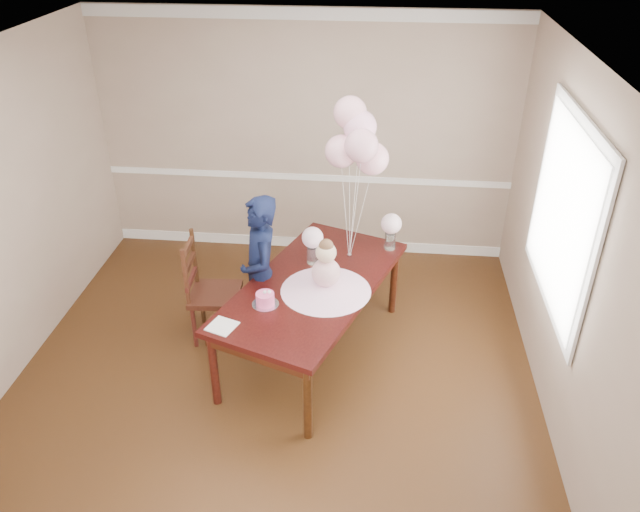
# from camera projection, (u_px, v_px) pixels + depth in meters

# --- Properties ---
(floor) EXTENTS (4.50, 5.00, 0.00)m
(floor) POSITION_uv_depth(u_px,v_px,m) (272.00, 392.00, 5.30)
(floor) COLOR #341D0D
(floor) RESTS_ON ground
(ceiling) EXTENTS (4.50, 5.00, 0.02)m
(ceiling) POSITION_uv_depth(u_px,v_px,m) (255.00, 72.00, 3.91)
(ceiling) COLOR white
(ceiling) RESTS_ON wall_back
(wall_back) EXTENTS (4.50, 0.02, 2.70)m
(wall_back) POSITION_uv_depth(u_px,v_px,m) (305.00, 138.00, 6.74)
(wall_back) COLOR gray
(wall_back) RESTS_ON floor
(wall_right) EXTENTS (0.02, 5.00, 2.70)m
(wall_right) POSITION_uv_depth(u_px,v_px,m) (578.00, 272.00, 4.41)
(wall_right) COLOR gray
(wall_right) RESTS_ON floor
(chair_rail_trim) EXTENTS (4.50, 0.02, 0.07)m
(chair_rail_trim) POSITION_uv_depth(u_px,v_px,m) (306.00, 177.00, 6.96)
(chair_rail_trim) COLOR white
(chair_rail_trim) RESTS_ON wall_back
(crown_molding) EXTENTS (4.50, 0.02, 0.12)m
(crown_molding) POSITION_uv_depth(u_px,v_px,m) (303.00, 13.00, 6.08)
(crown_molding) COLOR silver
(crown_molding) RESTS_ON wall_back
(baseboard_trim) EXTENTS (4.50, 0.02, 0.12)m
(baseboard_trim) POSITION_uv_depth(u_px,v_px,m) (306.00, 242.00, 7.39)
(baseboard_trim) COLOR white
(baseboard_trim) RESTS_ON floor
(window_frame) EXTENTS (0.02, 1.66, 1.56)m
(window_frame) POSITION_uv_depth(u_px,v_px,m) (564.00, 215.00, 4.74)
(window_frame) COLOR silver
(window_frame) RESTS_ON wall_right
(window_blinds) EXTENTS (0.01, 1.50, 1.40)m
(window_blinds) POSITION_uv_depth(u_px,v_px,m) (561.00, 215.00, 4.74)
(window_blinds) COLOR white
(window_blinds) RESTS_ON wall_right
(dining_table_top) EXTENTS (1.65, 2.25, 0.05)m
(dining_table_top) POSITION_uv_depth(u_px,v_px,m) (313.00, 286.00, 5.38)
(dining_table_top) COLOR black
(dining_table_top) RESTS_ON table_leg_fl
(table_apron) EXTENTS (1.52, 2.12, 0.10)m
(table_apron) POSITION_uv_depth(u_px,v_px,m) (313.00, 293.00, 5.42)
(table_apron) COLOR black
(table_apron) RESTS_ON table_leg_fl
(table_leg_fl) EXTENTS (0.09, 0.09, 0.71)m
(table_leg_fl) POSITION_uv_depth(u_px,v_px,m) (214.00, 369.00, 5.02)
(table_leg_fl) COLOR black
(table_leg_fl) RESTS_ON floor
(table_leg_fr) EXTENTS (0.09, 0.09, 0.71)m
(table_leg_fr) POSITION_uv_depth(u_px,v_px,m) (308.00, 402.00, 4.70)
(table_leg_fr) COLOR black
(table_leg_fr) RESTS_ON floor
(table_leg_bl) EXTENTS (0.09, 0.09, 0.71)m
(table_leg_bl) POSITION_uv_depth(u_px,v_px,m) (317.00, 262.00, 6.45)
(table_leg_bl) COLOR black
(table_leg_bl) RESTS_ON floor
(table_leg_br) EXTENTS (0.09, 0.09, 0.71)m
(table_leg_br) POSITION_uv_depth(u_px,v_px,m) (394.00, 281.00, 6.13)
(table_leg_br) COLOR black
(table_leg_br) RESTS_ON floor
(baby_skirt) EXTENTS (0.99, 0.99, 0.10)m
(baby_skirt) POSITION_uv_depth(u_px,v_px,m) (326.00, 286.00, 5.24)
(baby_skirt) COLOR #FFBBE2
(baby_skirt) RESTS_ON dining_table_top
(baby_torso) EXTENTS (0.24, 0.24, 0.24)m
(baby_torso) POSITION_uv_depth(u_px,v_px,m) (326.00, 272.00, 5.18)
(baby_torso) COLOR pink
(baby_torso) RESTS_ON baby_skirt
(baby_head) EXTENTS (0.17, 0.17, 0.17)m
(baby_head) POSITION_uv_depth(u_px,v_px,m) (326.00, 253.00, 5.08)
(baby_head) COLOR beige
(baby_head) RESTS_ON baby_torso
(baby_hair) EXTENTS (0.12, 0.12, 0.12)m
(baby_hair) POSITION_uv_depth(u_px,v_px,m) (326.00, 246.00, 5.05)
(baby_hair) COLOR brown
(baby_hair) RESTS_ON baby_head
(cake_platter) EXTENTS (0.29, 0.29, 0.01)m
(cake_platter) POSITION_uv_depth(u_px,v_px,m) (265.00, 304.00, 5.09)
(cake_platter) COLOR silver
(cake_platter) RESTS_ON dining_table_top
(birthday_cake) EXTENTS (0.19, 0.19, 0.10)m
(birthday_cake) POSITION_uv_depth(u_px,v_px,m) (265.00, 299.00, 5.06)
(birthday_cake) COLOR #FF5096
(birthday_cake) RESTS_ON cake_platter
(cake_flower_a) EXTENTS (0.03, 0.03, 0.03)m
(cake_flower_a) POSITION_uv_depth(u_px,v_px,m) (265.00, 292.00, 5.03)
(cake_flower_a) COLOR silver
(cake_flower_a) RESTS_ON birthday_cake
(cake_flower_b) EXTENTS (0.03, 0.03, 0.03)m
(cake_flower_b) POSITION_uv_depth(u_px,v_px,m) (269.00, 292.00, 5.03)
(cake_flower_b) COLOR white
(cake_flower_b) RESTS_ON birthday_cake
(rose_vase_near) EXTENTS (0.13, 0.13, 0.16)m
(rose_vase_near) POSITION_uv_depth(u_px,v_px,m) (313.00, 255.00, 5.62)
(rose_vase_near) COLOR silver
(rose_vase_near) RESTS_ON dining_table_top
(roses_near) EXTENTS (0.19, 0.19, 0.19)m
(roses_near) POSITION_uv_depth(u_px,v_px,m) (312.00, 238.00, 5.52)
(roses_near) COLOR white
(roses_near) RESTS_ON rose_vase_near
(rose_vase_far) EXTENTS (0.13, 0.13, 0.16)m
(rose_vase_far) POSITION_uv_depth(u_px,v_px,m) (390.00, 241.00, 5.84)
(rose_vase_far) COLOR silver
(rose_vase_far) RESTS_ON dining_table_top
(roses_far) EXTENTS (0.19, 0.19, 0.19)m
(roses_far) POSITION_uv_depth(u_px,v_px,m) (391.00, 224.00, 5.75)
(roses_far) COLOR silver
(roses_far) RESTS_ON rose_vase_far
(napkin) EXTENTS (0.26, 0.26, 0.01)m
(napkin) POSITION_uv_depth(u_px,v_px,m) (222.00, 326.00, 4.84)
(napkin) COLOR white
(napkin) RESTS_ON dining_table_top
(balloon_weight) EXTENTS (0.05, 0.05, 0.02)m
(balloon_weight) POSITION_uv_depth(u_px,v_px,m) (349.00, 255.00, 5.75)
(balloon_weight) COLOR #B9BABE
(balloon_weight) RESTS_ON dining_table_top
(balloon_a) EXTENTS (0.28, 0.28, 0.28)m
(balloon_a) POSITION_uv_depth(u_px,v_px,m) (341.00, 151.00, 5.28)
(balloon_a) COLOR #FFB4C5
(balloon_a) RESTS_ON balloon_ribbon_a
(balloon_b) EXTENTS (0.28, 0.28, 0.28)m
(balloon_b) POSITION_uv_depth(u_px,v_px,m) (361.00, 146.00, 5.11)
(balloon_b) COLOR #EBA6BA
(balloon_b) RESTS_ON balloon_ribbon_b
(balloon_c) EXTENTS (0.28, 0.28, 0.28)m
(balloon_c) POSITION_uv_depth(u_px,v_px,m) (360.00, 127.00, 5.21)
(balloon_c) COLOR #FDB3D6
(balloon_c) RESTS_ON balloon_ribbon_c
(balloon_d) EXTENTS (0.28, 0.28, 0.28)m
(balloon_d) POSITION_uv_depth(u_px,v_px,m) (350.00, 113.00, 5.21)
(balloon_d) COLOR #F5ADBD
(balloon_d) RESTS_ON balloon_ribbon_d
(balloon_e) EXTENTS (0.28, 0.28, 0.28)m
(balloon_e) POSITION_uv_depth(u_px,v_px,m) (372.00, 159.00, 5.27)
(balloon_e) COLOR #FFB4C6
(balloon_e) RESTS_ON balloon_ribbon_e
(balloon_ribbon_a) EXTENTS (0.09, 0.04, 0.84)m
(balloon_ribbon_a) POSITION_uv_depth(u_px,v_px,m) (345.00, 213.00, 5.55)
(balloon_ribbon_a) COLOR silver
(balloon_ribbon_a) RESTS_ON balloon_weight
(balloon_ribbon_b) EXTENTS (0.08, 0.09, 0.94)m
(balloon_ribbon_b) POSITION_uv_depth(u_px,v_px,m) (355.00, 212.00, 5.47)
(balloon_ribbon_b) COLOR white
(balloon_ribbon_b) RESTS_ON balloon_weight
(balloon_ribbon_c) EXTENTS (0.05, 0.08, 1.05)m
(balloon_ribbon_c) POSITION_uv_depth(u_px,v_px,m) (354.00, 202.00, 5.52)
(balloon_ribbon_c) COLOR white
(balloon_ribbon_c) RESTS_ON balloon_weight
(balloon_ribbon_d) EXTENTS (0.05, 0.13, 1.15)m
(balloon_ribbon_d) POSITION_uv_depth(u_px,v_px,m) (350.00, 195.00, 5.52)
(balloon_ribbon_d) COLOR white
(balloon_ribbon_d) RESTS_ON balloon_weight
(balloon_ribbon_e) EXTENTS (0.16, 0.02, 0.78)m
(balloon_ribbon_e) POSITION_uv_depth(u_px,v_px,m) (360.00, 217.00, 5.55)
(balloon_ribbon_e) COLOR silver
(balloon_ribbon_e) RESTS_ON balloon_weight
(dining_chair_seat) EXTENTS (0.48, 0.48, 0.05)m
(dining_chair_seat) POSITION_uv_depth(u_px,v_px,m) (215.00, 295.00, 5.75)
(dining_chair_seat) COLOR #34160E
(dining_chair_seat) RESTS_ON chair_leg_fl
(chair_leg_fl) EXTENTS (0.04, 0.04, 0.44)m
(chair_leg_fl) POSITION_uv_depth(u_px,v_px,m) (194.00, 327.00, 5.72)
(chair_leg_fl) COLOR #3A130F
(chair_leg_fl) RESTS_ON floor
(chair_leg_fr) EXTENTS (0.04, 0.04, 0.44)m
(chair_leg_fr) POSITION_uv_depth(u_px,v_px,m) (234.00, 328.00, 5.71)
(chair_leg_fr) COLOR #321A0D
(chair_leg_fr) RESTS_ON floor
(chair_leg_bl) EXTENTS (0.04, 0.04, 0.44)m
(chair_leg_bl) POSITION_uv_depth(u_px,v_px,m) (202.00, 304.00, 6.03)
(chair_leg_bl) COLOR #321B0D
(chair_leg_bl) RESTS_ON floor
(chair_leg_br) EXTENTS (0.04, 0.04, 0.44)m
(chair_leg_br) POSITION_uv_depth(u_px,v_px,m) (240.00, 305.00, 6.02)
(chair_leg_br) COLOR #38160F
(chair_leg_br) RESTS_ON floor
(chair_back_post_l) EXTENTS (0.04, 0.04, 0.57)m
(chair_back_post_l) POSITION_uv_depth(u_px,v_px,m) (186.00, 278.00, 5.45)
(chair_back_post_l) COLOR #3C1C10
(chair_back_post_l) RESTS_ON dining_chair_seat
(chair_back_post_r) EXTENTS (0.04, 0.04, 0.57)m
(chair_back_post_r) POSITION_uv_depth(u_px,v_px,m) (194.00, 256.00, 5.76)
(chair_back_post_r) COLOR #341C0E
(chair_back_post_r) RESTS_ON dining_chair_seat
(chair_slat_low) EXTENTS (0.06, 0.41, 0.05)m
(chair_slat_low) POSITION_uv_depth(u_px,v_px,m) (192.00, 278.00, 5.67)
(chair_slat_low) COLOR #3C1310
(chair_slat_low) RESTS_ON dining_chair_seat
(chair_slat_mid) EXTENTS (0.06, 0.41, 0.05)m
(chair_slat_mid) POSITION_uv_depth(u_px,v_px,m) (190.00, 263.00, 5.58)
(chair_slat_mid) COLOR #37190F
(chair_slat_mid) RESTS_ON dining_chair_seat
(chair_slat_top) EXTENTS (0.06, 0.41, 0.05)m
(chair_slat_top) POSITION_uv_depth(u_px,v_px,m) (188.00, 247.00, 5.50)
(chair_slat_top) COLOR #3E1E10
(chair_slat_top) RESTS_ON dining_chair_seat
(woman) EXTENTS (0.53, 0.64, 1.49)m
(woman) POSITION_uv_depth(u_px,v_px,m) (261.00, 274.00, 5.51)
(woman) COLOR black
(woman) RESTS_ON floor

